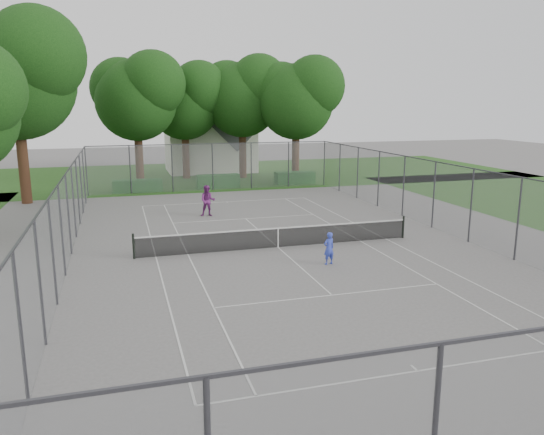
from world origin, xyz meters
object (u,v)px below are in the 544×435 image
object	(u,v)px
tennis_net	(278,237)
woman_player	(208,201)
girl_player	(329,248)
house	(209,129)

from	to	relation	value
tennis_net	woman_player	xyz separation A→B (m)	(-1.93, 7.75, 0.40)
girl_player	house	bearing A→B (deg)	-104.41
tennis_net	woman_player	size ratio (longest dim) A/B	7.10
tennis_net	girl_player	size ratio (longest dim) A/B	9.54
house	girl_player	bearing A→B (deg)	-90.97
house	woman_player	world-z (taller)	house
tennis_net	woman_player	distance (m)	7.99
house	girl_player	xyz separation A→B (m)	(-0.54, -31.61, -3.38)
girl_player	woman_player	bearing A→B (deg)	-86.94
tennis_net	woman_player	bearing A→B (deg)	104.02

